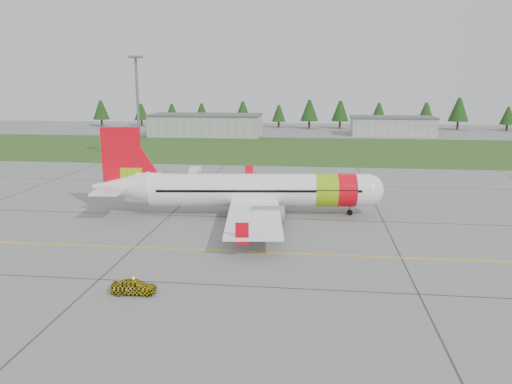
# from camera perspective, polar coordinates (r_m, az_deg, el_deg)

# --- Properties ---
(ground) EXTENTS (320.00, 320.00, 0.00)m
(ground) POSITION_cam_1_polar(r_m,az_deg,el_deg) (39.17, 3.39, -10.92)
(ground) COLOR gray
(ground) RESTS_ON ground
(aircraft) EXTENTS (34.52, 32.00, 10.47)m
(aircraft) POSITION_cam_1_polar(r_m,az_deg,el_deg) (59.02, -0.48, 0.20)
(aircraft) COLOR white
(aircraft) RESTS_ON ground
(follow_me_car) EXTENTS (1.23, 1.43, 3.37)m
(follow_me_car) POSITION_cam_1_polar(r_m,az_deg,el_deg) (38.63, -13.87, -8.92)
(follow_me_car) COLOR yellow
(follow_me_car) RESTS_ON ground
(service_van) EXTENTS (1.53, 1.45, 4.23)m
(service_van) POSITION_cam_1_polar(r_m,az_deg,el_deg) (86.10, -7.06, 3.38)
(service_van) COLOR white
(service_van) RESTS_ON ground
(grass_strip) EXTENTS (320.00, 50.00, 0.03)m
(grass_strip) POSITION_cam_1_polar(r_m,az_deg,el_deg) (118.95, 5.72, 4.87)
(grass_strip) COLOR #30561E
(grass_strip) RESTS_ON ground
(taxi_guideline) EXTENTS (120.00, 0.25, 0.02)m
(taxi_guideline) POSITION_cam_1_polar(r_m,az_deg,el_deg) (46.62, 3.97, -7.02)
(taxi_guideline) COLOR gold
(taxi_guideline) RESTS_ON ground
(hangar_west) EXTENTS (32.00, 14.00, 6.00)m
(hangar_west) POSITION_cam_1_polar(r_m,az_deg,el_deg) (149.90, -5.69, 7.57)
(hangar_west) COLOR #A8A8A3
(hangar_west) RESTS_ON ground
(hangar_east) EXTENTS (24.00, 12.00, 5.20)m
(hangar_east) POSITION_cam_1_polar(r_m,az_deg,el_deg) (156.18, 15.28, 7.24)
(hangar_east) COLOR #A8A8A3
(hangar_east) RESTS_ON ground
(floodlight_mast) EXTENTS (0.50, 0.50, 20.00)m
(floodlight_mast) POSITION_cam_1_polar(r_m,az_deg,el_deg) (100.01, -13.32, 8.93)
(floodlight_mast) COLOR slate
(floodlight_mast) RESTS_ON ground
(treeline) EXTENTS (160.00, 8.00, 10.00)m
(treeline) POSITION_cam_1_polar(r_m,az_deg,el_deg) (174.25, 6.11, 8.89)
(treeline) COLOR #1C3F14
(treeline) RESTS_ON ground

